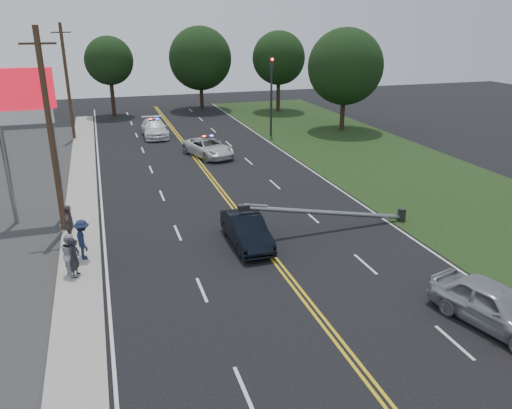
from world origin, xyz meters
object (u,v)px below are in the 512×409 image
object	(u,v)px
traffic_signal	(271,90)
emergency_a	(208,148)
crashed_sedan	(247,230)
waiting_sedan	(494,305)
bystander_b	(71,254)
utility_pole_far	(67,82)
pylon_sign	(23,109)
bystander_a	(74,257)
bystander_d	(69,225)
emergency_b	(155,128)
utility_pole_mid	(51,134)
fallen_streetlight	(336,213)
bystander_c	(83,239)

from	to	relation	value
traffic_signal	emergency_a	size ratio (longest dim) A/B	1.39
crashed_sedan	emergency_a	xyz separation A→B (m)	(1.84, 16.82, -0.03)
waiting_sedan	bystander_b	bearing A→B (deg)	135.02
utility_pole_far	crashed_sedan	bearing A→B (deg)	-72.21
pylon_sign	bystander_b	distance (m)	8.97
bystander_a	bystander_d	xyz separation A→B (m)	(-0.29, 3.37, 0.11)
emergency_b	bystander_b	world-z (taller)	bystander_b
waiting_sedan	traffic_signal	bearing A→B (deg)	70.28
utility_pole_far	pylon_sign	bearing A→B (deg)	-93.72
crashed_sedan	bystander_b	world-z (taller)	bystander_b
waiting_sedan	utility_pole_mid	bearing A→B (deg)	122.78
waiting_sedan	bystander_b	distance (m)	16.49
crashed_sedan	emergency_a	world-z (taller)	crashed_sedan
emergency_a	bystander_a	distance (m)	20.31
pylon_sign	utility_pole_far	size ratio (longest dim) A/B	0.80
fallen_streetlight	emergency_b	xyz separation A→B (m)	(-6.28, 24.91, -0.14)
bystander_c	crashed_sedan	bearing A→B (deg)	-103.71
emergency_a	bystander_b	xyz separation A→B (m)	(-9.75, -17.68, 0.33)
bystander_b	bystander_c	bearing A→B (deg)	-36.54
utility_pole_mid	emergency_a	bearing A→B (deg)	50.34
waiting_sedan	fallen_streetlight	bearing A→B (deg)	83.72
bystander_a	bystander_b	size ratio (longest dim) A/B	0.95
fallen_streetlight	crashed_sedan	world-z (taller)	fallen_streetlight
fallen_streetlight	emergency_b	world-z (taller)	fallen_streetlight
fallen_streetlight	utility_pole_far	world-z (taller)	utility_pole_far
emergency_b	bystander_c	xyz separation A→B (m)	(-6.08, -24.75, 0.26)
waiting_sedan	bystander_c	distance (m)	16.85
fallen_streetlight	waiting_sedan	world-z (taller)	fallen_streetlight
pylon_sign	utility_pole_mid	size ratio (longest dim) A/B	0.80
traffic_signal	waiting_sedan	xyz separation A→B (m)	(-2.68, -31.51, -3.41)
fallen_streetlight	bystander_a	bearing A→B (deg)	-173.45
waiting_sedan	bystander_b	xyz separation A→B (m)	(-14.26, 8.27, 0.24)
crashed_sedan	bystander_c	xyz separation A→B (m)	(-7.43, 0.55, 0.31)
pylon_sign	fallen_streetlight	world-z (taller)	pylon_sign
pylon_sign	emergency_b	xyz separation A→B (m)	(8.41, 18.91, -5.22)
fallen_streetlight	emergency_a	size ratio (longest dim) A/B	1.84
crashed_sedan	bystander_a	world-z (taller)	bystander_a
traffic_signal	utility_pole_mid	distance (m)	25.12
waiting_sedan	crashed_sedan	bearing A→B (deg)	109.98
utility_pole_mid	emergency_b	bearing A→B (deg)	71.22
pylon_sign	traffic_signal	bearing A→B (deg)	40.39
utility_pole_mid	utility_pole_far	size ratio (longest dim) A/B	1.00
fallen_streetlight	bystander_b	xyz separation A→B (m)	(-12.83, -1.24, 0.12)
utility_pole_far	traffic_signal	bearing A→B (deg)	-12.89
pylon_sign	bystander_c	world-z (taller)	pylon_sign
bystander_c	fallen_streetlight	bearing A→B (deg)	-100.26
utility_pole_mid	bystander_c	world-z (taller)	utility_pole_mid
utility_pole_far	crashed_sedan	xyz separation A→B (m)	(8.47, -26.38, -4.35)
emergency_b	bystander_d	size ratio (longest dim) A/B	2.71
traffic_signal	waiting_sedan	distance (m)	31.81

